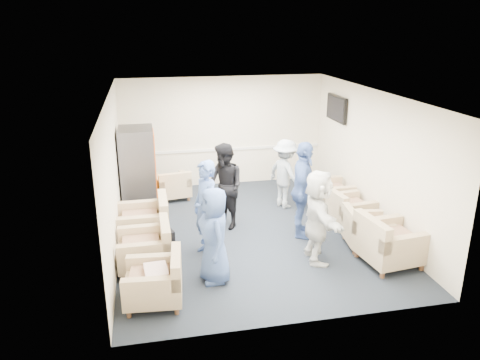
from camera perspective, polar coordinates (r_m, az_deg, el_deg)
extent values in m
plane|color=black|center=(9.28, 1.20, -6.34)|extent=(6.00, 6.00, 0.00)
plane|color=white|center=(8.49, 1.32, 10.39)|extent=(6.00, 6.00, 0.00)
cube|color=beige|center=(11.63, -2.07, 5.92)|extent=(5.00, 0.02, 2.70)
cube|color=beige|center=(6.10, 7.62, -6.52)|extent=(5.00, 0.02, 2.70)
cube|color=beige|center=(8.60, -15.19, 0.60)|extent=(0.02, 6.00, 2.70)
cube|color=beige|center=(9.64, 15.90, 2.48)|extent=(0.02, 6.00, 2.70)
cube|color=silver|center=(11.72, -2.03, 3.75)|extent=(4.98, 0.04, 0.06)
cube|color=black|center=(11.05, 11.70, 8.56)|extent=(0.07, 1.00, 0.58)
cube|color=black|center=(11.03, 11.53, 8.55)|extent=(0.01, 0.92, 0.50)
cube|color=#54535C|center=(11.09, 11.84, 7.79)|extent=(0.04, 0.10, 0.25)
cube|color=tan|center=(7.12, -10.49, -12.75)|extent=(0.89, 0.89, 0.27)
cube|color=#8D664E|center=(7.03, -10.58, -11.47)|extent=(0.61, 0.58, 0.10)
cube|color=tan|center=(6.94, -7.78, -10.36)|extent=(0.21, 0.83, 0.39)
cube|color=tan|center=(8.04, -11.54, -8.83)|extent=(0.86, 0.86, 0.28)
cube|color=#8D664E|center=(7.96, -11.63, -7.61)|extent=(0.60, 0.56, 0.10)
cube|color=tan|center=(7.90, -9.09, -6.44)|extent=(0.15, 0.86, 0.40)
cube|color=tan|center=(8.96, -11.68, -5.72)|extent=(0.92, 0.92, 0.30)
cube|color=#8D664E|center=(8.88, -11.77, -4.51)|extent=(0.64, 0.60, 0.11)
cube|color=tan|center=(8.82, -9.34, -3.38)|extent=(0.15, 0.92, 0.43)
cube|color=tan|center=(8.42, 17.76, -7.91)|extent=(1.04, 1.04, 0.31)
cube|color=#8D664E|center=(8.33, 17.91, -6.62)|extent=(0.72, 0.68, 0.11)
cube|color=tan|center=(8.05, 15.76, -6.02)|extent=(0.26, 0.95, 0.44)
cube|color=tan|center=(8.95, 15.18, -6.35)|extent=(0.86, 0.86, 0.25)
cube|color=#8D664E|center=(8.88, 15.28, -5.35)|extent=(0.60, 0.56, 0.09)
cube|color=tan|center=(8.73, 13.35, -4.64)|extent=(0.22, 0.78, 0.36)
cube|color=tan|center=(9.74, 13.14, -4.01)|extent=(0.91, 0.91, 0.27)
cube|color=#8D664E|center=(9.67, 13.21, -3.02)|extent=(0.62, 0.59, 0.10)
cube|color=tan|center=(9.45, 11.53, -2.49)|extent=(0.24, 0.82, 0.38)
cube|color=tan|center=(10.48, 10.83, -2.11)|extent=(0.86, 0.86, 0.28)
cube|color=#8D664E|center=(10.42, 10.89, -1.14)|extent=(0.60, 0.56, 0.10)
cube|color=tan|center=(10.24, 9.12, -0.51)|extent=(0.15, 0.85, 0.40)
cube|color=tan|center=(11.04, -8.22, -1.06)|extent=(0.86, 0.86, 0.25)
cube|color=#8D664E|center=(10.98, -8.26, -0.24)|extent=(0.56, 0.59, 0.09)
cube|color=tan|center=(10.65, -7.92, -0.08)|extent=(0.76, 0.24, 0.35)
cube|color=#54535C|center=(10.28, -12.34, 1.22)|extent=(0.72, 0.87, 1.83)
cube|color=#F62F05|center=(10.25, -10.31, 1.85)|extent=(0.02, 0.74, 1.46)
cube|color=black|center=(10.50, -10.06, -2.15)|extent=(0.02, 0.43, 0.12)
cube|color=black|center=(8.49, -9.06, -7.52)|extent=(0.34, 0.29, 0.42)
sphere|color=black|center=(8.41, -9.12, -6.36)|extent=(0.21, 0.21, 0.21)
cube|color=beige|center=(7.00, -10.19, -11.00)|extent=(0.36, 0.45, 0.12)
imported|color=#405A99|center=(7.33, -3.16, -6.77)|extent=(0.59, 0.82, 1.56)
imported|color=#405A99|center=(8.12, -4.19, -3.53)|extent=(0.62, 0.74, 1.73)
imported|color=black|center=(9.21, -1.86, -0.79)|extent=(0.94, 1.03, 1.71)
imported|color=silver|center=(10.30, 5.56, 0.75)|extent=(0.93, 1.14, 1.53)
imported|color=#405A99|center=(8.85, 7.67, -1.24)|extent=(0.85, 1.18, 1.86)
imported|color=silver|center=(8.02, 9.48, -4.39)|extent=(0.65, 1.56, 1.64)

